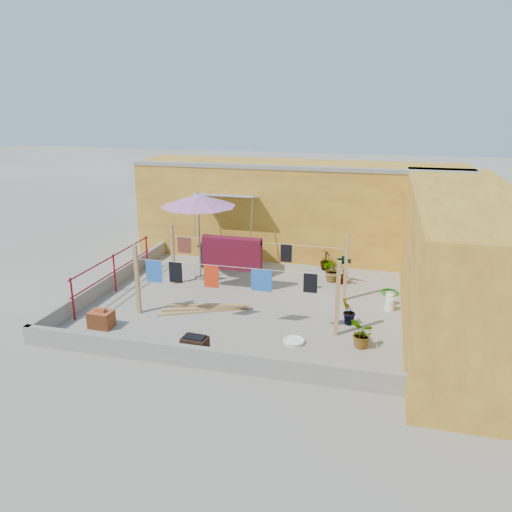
# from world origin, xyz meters

# --- Properties ---
(ground) EXTENTS (80.00, 80.00, 0.00)m
(ground) POSITION_xyz_m (0.00, 0.00, 0.00)
(ground) COLOR #9E998E
(ground) RESTS_ON ground
(wall_back) EXTENTS (11.00, 3.27, 3.21)m
(wall_back) POSITION_xyz_m (0.50, 4.69, 1.61)
(wall_back) COLOR gold
(wall_back) RESTS_ON ground
(wall_right) EXTENTS (2.40, 9.00, 3.20)m
(wall_right) POSITION_xyz_m (5.20, 0.00, 1.60)
(wall_right) COLOR gold
(wall_right) RESTS_ON ground
(parapet_front) EXTENTS (8.30, 0.16, 0.44)m
(parapet_front) POSITION_xyz_m (0.00, -3.58, 0.22)
(parapet_front) COLOR gray
(parapet_front) RESTS_ON ground
(parapet_left) EXTENTS (0.16, 7.30, 0.44)m
(parapet_left) POSITION_xyz_m (-4.08, 0.00, 0.22)
(parapet_left) COLOR gray
(parapet_left) RESTS_ON ground
(red_railing) EXTENTS (0.05, 4.20, 1.10)m
(red_railing) POSITION_xyz_m (-3.85, -0.20, 0.72)
(red_railing) COLOR maroon
(red_railing) RESTS_ON ground
(clothesline_rig) EXTENTS (5.09, 2.35, 1.80)m
(clothesline_rig) POSITION_xyz_m (-0.58, 0.54, 1.04)
(clothesline_rig) COLOR tan
(clothesline_rig) RESTS_ON ground
(patio_umbrella) EXTENTS (2.54, 2.54, 2.66)m
(patio_umbrella) POSITION_xyz_m (-1.91, 1.46, 2.39)
(patio_umbrella) COLOR gray
(patio_umbrella) RESTS_ON ground
(outdoor_table) EXTENTS (1.66, 0.88, 0.76)m
(outdoor_table) POSITION_xyz_m (-1.52, 2.73, 0.69)
(outdoor_table) COLOR black
(outdoor_table) RESTS_ON ground
(brick_stack) EXTENTS (0.56, 0.41, 0.48)m
(brick_stack) POSITION_xyz_m (-2.98, -2.40, 0.21)
(brick_stack) COLOR #A24F25
(brick_stack) RESTS_ON ground
(lumber_pile) EXTENTS (2.23, 1.10, 0.14)m
(lumber_pile) POSITION_xyz_m (-0.94, -0.87, 0.07)
(lumber_pile) COLOR tan
(lumber_pile) RESTS_ON ground
(brazier) EXTENTS (0.56, 0.40, 0.48)m
(brazier) POSITION_xyz_m (-0.28, -3.20, 0.23)
(brazier) COLOR black
(brazier) RESTS_ON ground
(white_basin) EXTENTS (0.49, 0.49, 0.08)m
(white_basin) POSITION_xyz_m (1.63, -2.05, 0.04)
(white_basin) COLOR white
(white_basin) RESTS_ON ground
(water_jug_a) EXTENTS (0.23, 0.23, 0.37)m
(water_jug_a) POSITION_xyz_m (3.70, 0.37, 0.16)
(water_jug_a) COLOR white
(water_jug_a) RESTS_ON ground
(water_jug_b) EXTENTS (0.21, 0.21, 0.34)m
(water_jug_b) POSITION_xyz_m (3.70, 0.76, 0.15)
(water_jug_b) COLOR white
(water_jug_b) RESTS_ON ground
(green_hose) EXTENTS (0.52, 0.52, 0.08)m
(green_hose) POSITION_xyz_m (3.70, 1.60, 0.04)
(green_hose) COLOR #1E781A
(green_hose) RESTS_ON ground
(plant_back_a) EXTENTS (0.85, 0.82, 0.73)m
(plant_back_a) POSITION_xyz_m (2.03, 2.19, 0.37)
(plant_back_a) COLOR #205518
(plant_back_a) RESTS_ON ground
(plant_back_b) EXTENTS (0.45, 0.45, 0.66)m
(plant_back_b) POSITION_xyz_m (1.70, 3.20, 0.33)
(plant_back_b) COLOR #205518
(plant_back_b) RESTS_ON ground
(plant_right_a) EXTENTS (0.54, 0.42, 0.92)m
(plant_right_a) POSITION_xyz_m (2.37, 2.04, 0.46)
(plant_right_a) COLOR #205518
(plant_right_a) RESTS_ON ground
(plant_right_b) EXTENTS (0.47, 0.48, 0.68)m
(plant_right_b) POSITION_xyz_m (2.72, -0.78, 0.34)
(plant_right_b) COLOR #205518
(plant_right_b) RESTS_ON ground
(plant_right_c) EXTENTS (0.61, 0.67, 0.65)m
(plant_right_c) POSITION_xyz_m (3.11, -1.90, 0.33)
(plant_right_c) COLOR #205518
(plant_right_c) RESTS_ON ground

